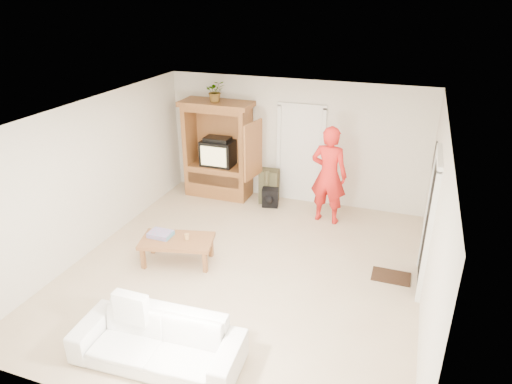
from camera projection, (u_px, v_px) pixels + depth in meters
floor at (244, 270)px, 7.49m from camera, size 6.00×6.00×0.00m
ceiling at (242, 115)px, 6.43m from camera, size 6.00×6.00×0.00m
wall_back at (294, 142)px, 9.55m from camera, size 5.50×0.00×5.50m
wall_front at (131, 321)px, 4.38m from camera, size 5.50×0.00×5.50m
wall_left at (93, 176)px, 7.80m from camera, size 0.00×6.00×6.00m
wall_right at (434, 227)px, 6.12m from camera, size 0.00×6.00×6.00m
armoire at (219, 156)px, 9.90m from camera, size 1.82×1.14×2.10m
door_back at (300, 155)px, 9.59m from camera, size 0.85×0.05×2.04m
doorway_right at (429, 225)px, 6.76m from camera, size 0.05×0.90×2.04m
framed_picture at (435, 160)px, 7.64m from camera, size 0.03×0.60×0.48m
doormat at (391, 276)px, 7.30m from camera, size 0.60×0.40×0.02m
plant at (215, 91)px, 9.30m from camera, size 0.51×0.49×0.43m
man at (329, 175)px, 8.71m from camera, size 0.76×0.54×1.94m
sofa at (158, 341)px, 5.54m from camera, size 2.11×0.91×0.60m
coffee_table at (177, 242)px, 7.56m from camera, size 1.30×0.90×0.44m
towel at (161, 234)px, 7.61m from camera, size 0.38×0.28×0.08m
candle at (187, 237)px, 7.51m from camera, size 0.08×0.08×0.10m
backpack_black at (270, 198)px, 9.57m from camera, size 0.37×0.26×0.41m
backpack_olive at (269, 186)px, 9.72m from camera, size 0.41×0.32×0.75m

